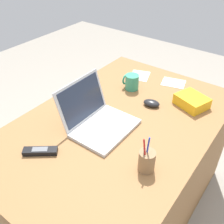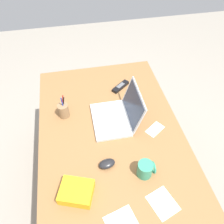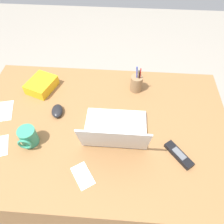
% 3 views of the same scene
% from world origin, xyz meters
% --- Properties ---
extents(ground_plane, '(6.00, 6.00, 0.00)m').
position_xyz_m(ground_plane, '(0.00, 0.00, 0.00)').
color(ground_plane, gray).
extents(desk, '(1.41, 0.93, 0.75)m').
position_xyz_m(desk, '(0.00, 0.00, 0.38)').
color(desk, olive).
rests_on(desk, ground).
extents(laptop, '(0.33, 0.31, 0.23)m').
position_xyz_m(laptop, '(-0.09, 0.06, 0.80)').
color(laptop, silver).
rests_on(laptop, desk).
extents(computer_mouse, '(0.08, 0.11, 0.04)m').
position_xyz_m(computer_mouse, '(0.25, -0.07, 0.77)').
color(computer_mouse, black).
rests_on(computer_mouse, desk).
extents(coffee_mug_white, '(0.09, 0.10, 0.10)m').
position_xyz_m(coffee_mug_white, '(0.34, 0.13, 0.80)').
color(coffee_mug_white, '#338C6B').
rests_on(coffee_mug_white, desk).
extents(cordless_phone, '(0.13, 0.15, 0.03)m').
position_xyz_m(cordless_phone, '(-0.40, 0.16, 0.76)').
color(cordless_phone, black).
rests_on(cordless_phone, desk).
extents(pen_holder, '(0.07, 0.07, 0.18)m').
position_xyz_m(pen_holder, '(-0.19, -0.29, 0.80)').
color(pen_holder, olive).
rests_on(pen_holder, desk).
extents(snack_bag, '(0.19, 0.21, 0.06)m').
position_xyz_m(snack_bag, '(0.39, -0.26, 0.78)').
color(snack_bag, '#F2AD19').
rests_on(snack_bag, desk).
extents(paper_note_near_laptop, '(0.13, 0.14, 0.00)m').
position_xyz_m(paper_note_near_laptop, '(0.05, 0.29, 0.75)').
color(paper_note_near_laptop, white).
rests_on(paper_note_near_laptop, desk).
extents(paper_note_left, '(0.18, 0.16, 0.00)m').
position_xyz_m(paper_note_left, '(0.52, 0.18, 0.75)').
color(paper_note_left, white).
rests_on(paper_note_left, desk).
extents(paper_note_right, '(0.15, 0.18, 0.00)m').
position_xyz_m(paper_note_right, '(0.57, -0.06, 0.75)').
color(paper_note_right, white).
rests_on(paper_note_right, desk).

